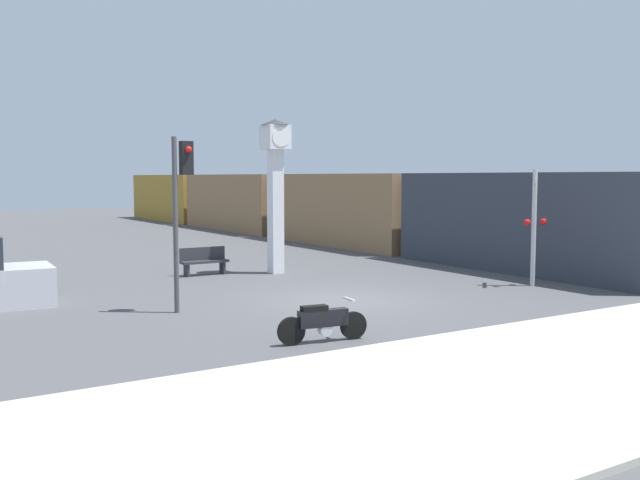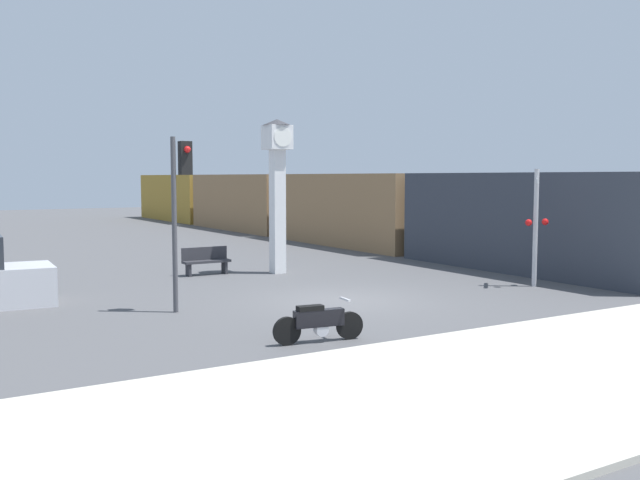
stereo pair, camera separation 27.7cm
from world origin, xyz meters
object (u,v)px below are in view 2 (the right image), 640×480
Objects in this scene: motorcycle at (319,322)px; bench at (206,260)px; traffic_light at (180,192)px; railroad_crossing_signal at (536,222)px; freight_train at (292,205)px; clock_tower at (277,174)px.

motorcycle is 1.19× the size of bench.
traffic_light is at bearing 112.80° from motorcycle.
railroad_crossing_signal reaches higher than motorcycle.
railroad_crossing_signal is 10.60m from bench.
traffic_light is at bearing -117.41° from bench.
railroad_crossing_signal is at bearing 25.12° from motorcycle.
freight_train is at bearing 82.34° from railroad_crossing_signal.
clock_tower is 7.22m from traffic_light.
motorcycle is 10.45m from bench.
freight_train is at bearing 70.22° from motorcycle.
clock_tower reaches higher than traffic_light.
clock_tower is 1.48× the size of railroad_crossing_signal.
motorcycle is 25.35m from freight_train.
clock_tower is 0.11× the size of freight_train.
bench is at bearing 88.00° from motorcycle.
clock_tower is 8.49m from railroad_crossing_signal.
motorcycle is at bearing -113.50° from clock_tower.
traffic_light reaches higher than motorcycle.
bench is at bearing -129.67° from freight_train.
freight_train is 19.73m from railroad_crossing_signal.
bench is (-10.02, -12.09, -1.21)m from freight_train.
railroad_crossing_signal is 2.18× the size of bench.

